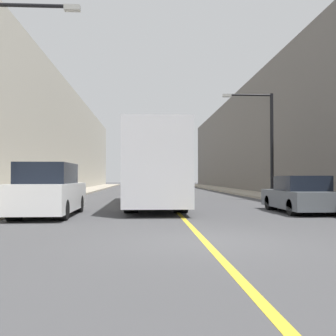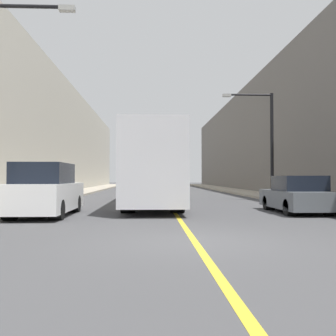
{
  "view_description": "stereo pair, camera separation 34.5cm",
  "coord_description": "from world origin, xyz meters",
  "px_view_note": "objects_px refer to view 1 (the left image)",
  "views": [
    {
      "loc": [
        -1.31,
        -8.66,
        1.41
      ],
      "look_at": [
        0.13,
        16.22,
        2.01
      ],
      "focal_mm": 42.0,
      "sensor_mm": 36.0,
      "label": 1
    },
    {
      "loc": [
        -0.97,
        -8.67,
        1.41
      ],
      "look_at": [
        0.13,
        16.22,
        2.01
      ],
      "focal_mm": 42.0,
      "sensor_mm": 36.0,
      "label": 2
    }
  ],
  "objects_px": {
    "parked_suv_left": "(49,192)",
    "car_right_near": "(300,196)",
    "bus": "(154,167)",
    "street_lamp_right": "(266,136)"
  },
  "relations": [
    {
      "from": "parked_suv_left",
      "to": "car_right_near",
      "type": "distance_m",
      "value": 9.78
    },
    {
      "from": "car_right_near",
      "to": "bus",
      "type": "bearing_deg",
      "value": 145.78
    },
    {
      "from": "bus",
      "to": "street_lamp_right",
      "type": "distance_m",
      "value": 8.14
    },
    {
      "from": "bus",
      "to": "parked_suv_left",
      "type": "distance_m",
      "value": 6.33
    },
    {
      "from": "parked_suv_left",
      "to": "car_right_near",
      "type": "relative_size",
      "value": 1.14
    },
    {
      "from": "street_lamp_right",
      "to": "bus",
      "type": "bearing_deg",
      "value": -150.54
    },
    {
      "from": "parked_suv_left",
      "to": "car_right_near",
      "type": "bearing_deg",
      "value": 5.33
    },
    {
      "from": "parked_suv_left",
      "to": "street_lamp_right",
      "type": "bearing_deg",
      "value": 38.92
    },
    {
      "from": "car_right_near",
      "to": "street_lamp_right",
      "type": "height_order",
      "value": "street_lamp_right"
    },
    {
      "from": "car_right_near",
      "to": "street_lamp_right",
      "type": "xyz_separation_m",
      "value": [
        1.08,
        7.82,
        3.23
      ]
    }
  ]
}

